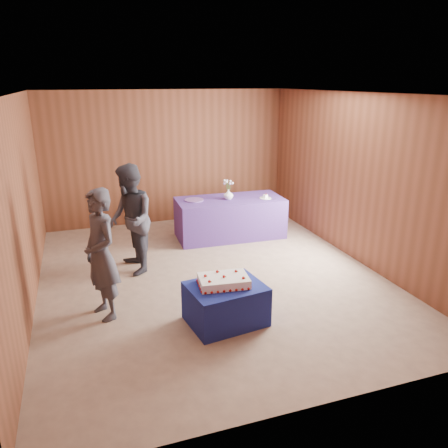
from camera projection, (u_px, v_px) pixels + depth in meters
name	position (u px, v px, depth m)	size (l,w,h in m)	color
ground	(211.00, 276.00, 6.71)	(6.00, 6.00, 0.00)	gray
room_shell	(210.00, 160.00, 6.14)	(5.04, 6.04, 2.72)	brown
cake_table	(226.00, 304.00, 5.38)	(0.90, 0.70, 0.50)	navy
serving_table	(230.00, 218.00, 8.32)	(2.00, 0.90, 0.75)	#4D3188
sheet_cake	(224.00, 281.00, 5.30)	(0.67, 0.49, 0.14)	white
vase	(228.00, 194.00, 8.13)	(0.18, 0.18, 0.19)	white
flower_spray	(228.00, 183.00, 8.06)	(0.21, 0.21, 0.16)	#2A5E25
platter	(194.00, 200.00, 8.07)	(0.35, 0.35, 0.02)	#704C98
plate	(265.00, 198.00, 8.22)	(0.22, 0.22, 0.01)	white
cake_slice	(266.00, 196.00, 8.21)	(0.09, 0.08, 0.09)	white
knife	(270.00, 200.00, 8.14)	(0.26, 0.02, 0.00)	silver
guest_left	(101.00, 255.00, 5.35)	(0.61, 0.40, 1.67)	#3B3A45
guest_right	(130.00, 220.00, 6.63)	(0.83, 0.64, 1.70)	#33323C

